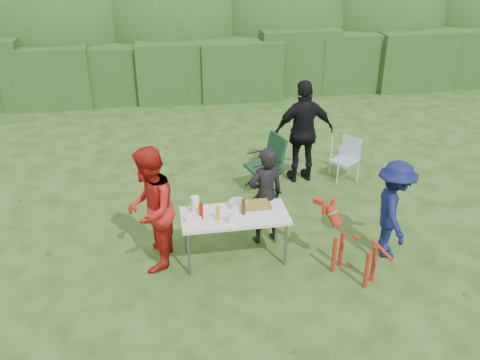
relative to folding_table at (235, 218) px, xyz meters
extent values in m
plane|color=#1E4211|center=(-0.32, -0.09, -0.69)|extent=(80.00, 80.00, 0.00)
cube|color=#23471C|center=(-0.32, 7.91, 0.16)|extent=(22.00, 1.40, 1.70)
ellipsoid|color=#3D6628|center=(-0.32, 9.51, 0.91)|extent=(20.00, 2.60, 3.20)
cube|color=silver|center=(0.00, 0.00, 0.03)|extent=(1.50, 0.70, 0.05)
cylinder|color=slate|center=(-0.68, -0.28, -0.34)|extent=(0.04, 0.04, 0.69)
cylinder|color=slate|center=(0.68, -0.28, -0.34)|extent=(0.04, 0.04, 0.69)
cylinder|color=slate|center=(-0.68, 0.28, -0.34)|extent=(0.04, 0.04, 0.69)
cylinder|color=slate|center=(0.68, 0.28, -0.34)|extent=(0.04, 0.04, 0.69)
imported|color=black|center=(0.53, 0.40, 0.08)|extent=(0.63, 0.49, 1.54)
imported|color=#AA1812|center=(-1.15, 0.05, 0.21)|extent=(0.82, 0.97, 1.79)
imported|color=black|center=(1.66, 2.33, 0.28)|extent=(1.15, 0.53, 1.93)
imported|color=#0F1447|center=(2.24, -0.26, 0.06)|extent=(0.75, 1.05, 1.48)
cube|color=#B7B7BA|center=(0.32, 0.16, 0.06)|extent=(0.45, 0.30, 0.02)
cube|color=olive|center=(0.32, 0.16, 0.09)|extent=(0.40, 0.26, 0.04)
cylinder|color=gold|center=(-0.25, -0.11, 0.15)|extent=(0.06, 0.06, 0.20)
cylinder|color=#951000|center=(-0.47, -0.03, 0.16)|extent=(0.06, 0.06, 0.22)
cylinder|color=#47230F|center=(0.13, -0.01, 0.17)|extent=(0.06, 0.06, 0.24)
cylinder|color=white|center=(-0.54, 0.12, 0.18)|extent=(0.12, 0.12, 0.26)
cylinder|color=white|center=(-0.09, -0.22, 0.14)|extent=(0.08, 0.08, 0.18)
cylinder|color=silver|center=(0.08, 0.19, 0.10)|extent=(0.26, 0.26, 0.10)
cylinder|color=white|center=(-0.59, -0.04, 0.08)|extent=(0.24, 0.24, 0.05)
camera|label=1|loc=(-0.96, -6.04, 3.67)|focal=38.00mm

